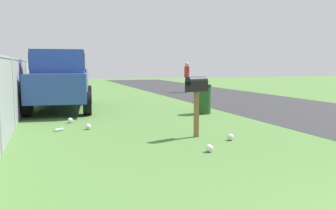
% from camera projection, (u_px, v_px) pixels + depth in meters
% --- Properties ---
extents(mailbox, '(0.37, 0.55, 1.34)m').
position_uv_depth(mailbox, '(197.00, 89.00, 7.77)').
color(mailbox, brown).
rests_on(mailbox, ground).
extents(pickup_truck, '(5.15, 2.53, 2.09)m').
position_uv_depth(pickup_truck, '(61.00, 79.00, 12.44)').
color(pickup_truck, '#284793').
rests_on(pickup_truck, ground).
extents(trash_bin, '(0.52, 0.52, 0.96)m').
position_uv_depth(trash_bin, '(203.00, 99.00, 11.59)').
color(trash_bin, '#1E4C1E').
rests_on(trash_bin, ground).
extents(pedestrian, '(0.49, 0.30, 1.74)m').
position_uv_depth(pedestrian, '(187.00, 75.00, 20.59)').
color(pedestrian, black).
rests_on(pedestrian, ground).
extents(fence_section, '(19.32, 0.07, 1.79)m').
position_uv_depth(fence_section, '(17.00, 87.00, 10.03)').
color(fence_section, '#9EA3A8').
rests_on(fence_section, ground).
extents(litter_bag_midfield_a, '(0.14, 0.14, 0.14)m').
position_uv_depth(litter_bag_midfield_a, '(88.00, 127.00, 8.78)').
color(litter_bag_midfield_a, silver).
rests_on(litter_bag_midfield_a, ground).
extents(litter_bag_near_hydrant, '(0.14, 0.14, 0.14)m').
position_uv_depth(litter_bag_near_hydrant, '(70.00, 120.00, 9.77)').
color(litter_bag_near_hydrant, silver).
rests_on(litter_bag_near_hydrant, ground).
extents(litter_bag_by_mailbox, '(0.14, 0.14, 0.14)m').
position_uv_depth(litter_bag_by_mailbox, '(209.00, 148.00, 6.51)').
color(litter_bag_by_mailbox, silver).
rests_on(litter_bag_by_mailbox, ground).
extents(litter_bag_midfield_b, '(0.14, 0.14, 0.14)m').
position_uv_depth(litter_bag_midfield_b, '(230.00, 137.00, 7.51)').
color(litter_bag_midfield_b, silver).
rests_on(litter_bag_midfield_b, ground).
extents(litter_bottle_far_scatter, '(0.18, 0.22, 0.07)m').
position_uv_depth(litter_bottle_far_scatter, '(59.00, 130.00, 8.56)').
color(litter_bottle_far_scatter, '#B2D8BF').
rests_on(litter_bottle_far_scatter, ground).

